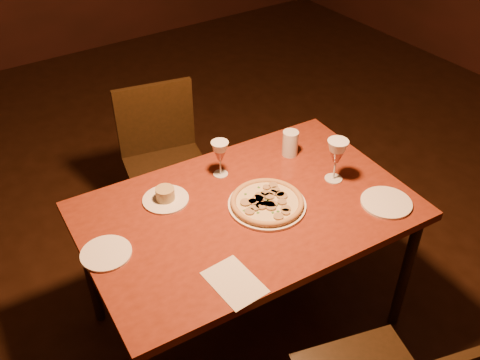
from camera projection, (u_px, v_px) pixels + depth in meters
floor at (283, 298)px, 2.72m from camera, size 7.00×7.00×0.00m
dining_table at (247, 219)px, 2.22m from camera, size 1.38×0.94×0.72m
chair_far at (164, 158)px, 2.86m from camera, size 0.50×0.50×0.86m
pizza_plate at (267, 202)px, 2.18m from camera, size 0.32×0.32×0.04m
ramekin_saucer at (165, 197)px, 2.21m from camera, size 0.19×0.19×0.06m
wine_glass_far at (220, 159)px, 2.32m from camera, size 0.08×0.08×0.17m
wine_glass_right at (336, 160)px, 2.28m from camera, size 0.09×0.09×0.20m
water_tumbler at (290, 143)px, 2.46m from camera, size 0.07×0.07×0.12m
side_plate_left at (106, 253)px, 1.97m from camera, size 0.19×0.19×0.01m
side_plate_near at (386, 203)px, 2.20m from camera, size 0.21×0.21×0.01m
menu_card at (234, 282)px, 1.86m from camera, size 0.16×0.23×0.00m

